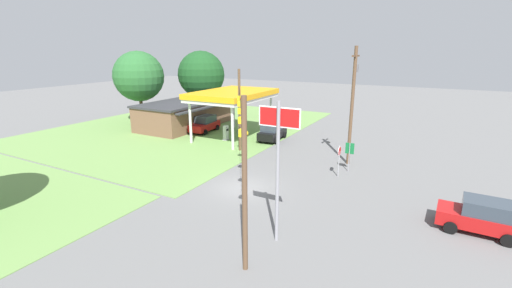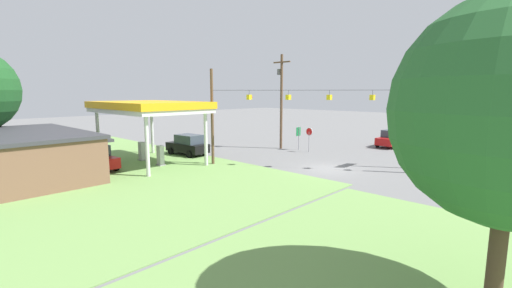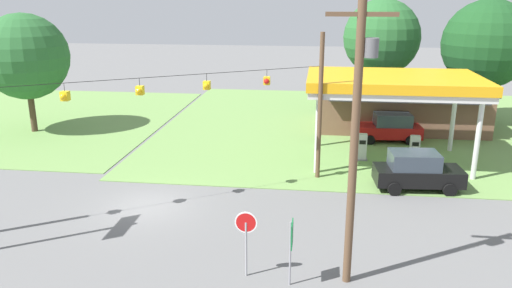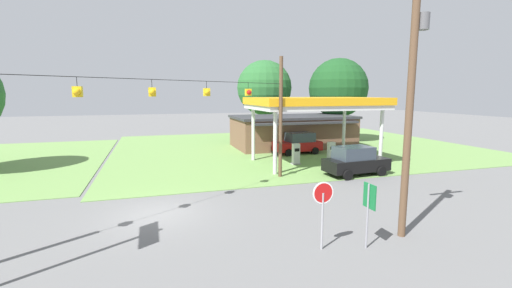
{
  "view_description": "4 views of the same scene",
  "coord_description": "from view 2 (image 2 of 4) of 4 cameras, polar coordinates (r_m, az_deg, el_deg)",
  "views": [
    {
      "loc": [
        -19.71,
        -11.9,
        9.69
      ],
      "look_at": [
        5.65,
        1.89,
        1.67
      ],
      "focal_mm": 24.0,
      "sensor_mm": 36.0,
      "label": 1
    },
    {
      "loc": [
        -14.19,
        23.03,
        5.98
      ],
      "look_at": [
        5.58,
        2.3,
        1.68
      ],
      "focal_mm": 24.0,
      "sensor_mm": 36.0,
      "label": 2
    },
    {
      "loc": [
        7.96,
        -21.22,
        9.71
      ],
      "look_at": [
        4.98,
        2.06,
        2.7
      ],
      "focal_mm": 35.0,
      "sensor_mm": 36.0,
      "label": 3
    },
    {
      "loc": [
        -0.11,
        -15.95,
        5.58
      ],
      "look_at": [
        5.49,
        2.24,
        2.75
      ],
      "focal_mm": 24.0,
      "sensor_mm": 36.0,
      "label": 4
    }
  ],
  "objects": [
    {
      "name": "ground_plane",
      "position": [
        27.7,
        11.76,
        -4.12
      ],
      "size": [
        160.0,
        160.0,
        0.0
      ],
      "primitive_type": "plane",
      "color": "slate"
    },
    {
      "name": "grass_verge_station_corner",
      "position": [
        29.68,
        -33.57,
        -4.5
      ],
      "size": [
        36.0,
        28.0,
        0.04
      ],
      "primitive_type": "cube",
      "color": "#6B934C",
      "rests_on": "ground"
    },
    {
      "name": "gas_station_canopy",
      "position": [
        30.23,
        -17.46,
        5.81
      ],
      "size": [
        9.95,
        6.64,
        5.25
      ],
      "color": "silver",
      "rests_on": "ground"
    },
    {
      "name": "gas_station_store",
      "position": [
        29.2,
        -33.71,
        -1.45
      ],
      "size": [
        12.27,
        7.23,
        3.27
      ],
      "color": "brown",
      "rests_on": "ground"
    },
    {
      "name": "fuel_pump_near",
      "position": [
        29.32,
        -15.64,
        -1.97
      ],
      "size": [
        0.71,
        0.56,
        1.68
      ],
      "color": "gray",
      "rests_on": "ground"
    },
    {
      "name": "fuel_pump_far",
      "position": [
        32.0,
        -18.49,
        -1.24
      ],
      "size": [
        0.71,
        0.56,
        1.68
      ],
      "color": "gray",
      "rests_on": "ground"
    },
    {
      "name": "car_at_pumps_front",
      "position": [
        33.69,
        -11.28,
        -0.12
      ],
      "size": [
        4.56,
        2.37,
        2.0
      ],
      "rotation": [
        0.0,
        0.0,
        0.08
      ],
      "color": "black",
      "rests_on": "ground"
    },
    {
      "name": "car_at_pumps_rear",
      "position": [
        29.33,
        -25.35,
        -2.08
      ],
      "size": [
        4.52,
        2.35,
        1.99
      ],
      "rotation": [
        0.0,
        0.0,
        3.22
      ],
      "color": "#AD1414",
      "rests_on": "ground"
    },
    {
      "name": "car_on_crossroad",
      "position": [
        40.86,
        21.68,
        0.87
      ],
      "size": [
        2.23,
        4.21,
        1.9
      ],
      "rotation": [
        0.0,
        0.0,
        1.53
      ],
      "color": "#AD1414",
      "rests_on": "ground"
    },
    {
      "name": "stop_sign_roadside",
      "position": [
        34.96,
        8.85,
        1.58
      ],
      "size": [
        0.8,
        0.08,
        2.5
      ],
      "rotation": [
        0.0,
        0.0,
        3.14
      ],
      "color": "#99999E",
      "rests_on": "ground"
    },
    {
      "name": "stop_sign_overhead",
      "position": [
        29.66,
        25.93,
        6.09
      ],
      "size": [
        0.22,
        2.18,
        7.35
      ],
      "color": "gray",
      "rests_on": "ground"
    },
    {
      "name": "route_sign",
      "position": [
        36.23,
        7.1,
        1.7
      ],
      "size": [
        0.1,
        0.7,
        2.4
      ],
      "color": "gray",
      "rests_on": "ground"
    },
    {
      "name": "utility_pole_main",
      "position": [
        36.8,
        4.21,
        7.86
      ],
      "size": [
        2.2,
        0.44,
        9.97
      ],
      "color": "brown",
      "rests_on": "ground"
    },
    {
      "name": "signal_span_gantry",
      "position": [
        27.11,
        12.06,
        5.02
      ],
      "size": [
        16.32,
        10.24,
        7.93
      ],
      "color": "brown",
      "rests_on": "ground"
    }
  ]
}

